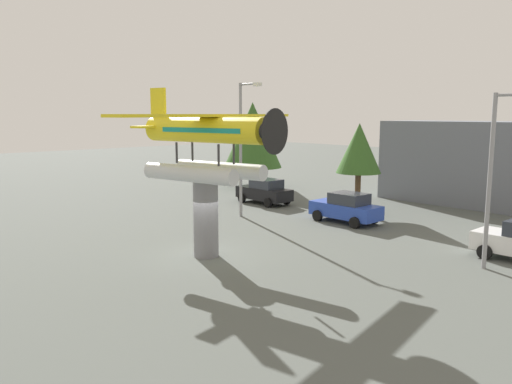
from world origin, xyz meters
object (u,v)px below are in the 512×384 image
Objects in this scene: streetlight_secondary at (496,168)px; car_near_black at (265,191)px; floatplane_monument at (207,141)px; car_mid_blue at (346,208)px; storefront_building at (486,164)px; tree_east at (359,149)px; tree_west at (253,135)px; display_pedestal at (206,218)px; streetlight_primary at (243,140)px.

car_near_black is at bearing 167.51° from streetlight_secondary.
car_mid_blue is at bearing 80.46° from floatplane_monument.
tree_east is at bearing -114.52° from storefront_building.
tree_east is (6.62, 1.86, 3.24)m from car_near_black.
tree_east is at bearing 85.34° from floatplane_monument.
tree_west is at bearing -21.11° from car_mid_blue.
streetlight_secondary is (9.56, -3.00, 3.29)m from car_mid_blue.
car_near_black is 7.60m from tree_east.
tree_west reaches higher than car_near_black.
tree_west is at bearing 167.98° from tree_east.
car_mid_blue is at bearing 91.20° from display_pedestal.
display_pedestal is at bearing -83.78° from tree_east.
streetlight_primary is 17.21m from storefront_building.
car_mid_blue is 0.59× the size of streetlight_secondary.
streetlight_primary is at bearing 128.43° from display_pedestal.
floatplane_monument is 22.23m from storefront_building.
streetlight_secondary reaches higher than car_mid_blue.
streetlight_secondary is 0.51× the size of storefront_building.
car_mid_blue is 0.30× the size of storefront_building.
car_near_black is at bearing -134.69° from storefront_building.
floatplane_monument is 8.99m from streetlight_primary.
floatplane_monument reaches higher than car_mid_blue.
car_mid_blue is 0.52× the size of streetlight_primary.
car_near_black is (-8.04, 11.18, -0.84)m from display_pedestal.
streetlight_primary is (-5.67, 6.96, -0.43)m from floatplane_monument.
storefront_building reaches higher than car_near_black.
tree_west is at bearing 132.34° from display_pedestal.
storefront_building is at bearing 114.46° from streetlight_secondary.
tree_east is at bearing -12.02° from tree_west.
tree_west is (-14.18, 5.47, 3.63)m from car_mid_blue.
floatplane_monument reaches higher than storefront_building.
streetlight_primary is 0.59× the size of storefront_building.
tree_west is (-23.74, 8.47, 0.34)m from streetlight_secondary.
streetlight_secondary reaches higher than car_near_black.
tree_east reaches higher than display_pedestal.
display_pedestal is at bearing -96.92° from storefront_building.
display_pedestal is 21.55m from tree_west.
tree_east is at bearing -66.03° from car_mid_blue.
floatplane_monument is 13.14m from tree_east.
car_near_black is 18.10m from streetlight_secondary.
streetlight_primary is at bearing -178.70° from streetlight_secondary.
tree_west is at bearing -36.02° from car_near_black.
tree_east is (12.98, -2.76, -0.39)m from tree_west.
streetlight_primary reaches higher than floatplane_monument.
floatplane_monument is 2.48× the size of car_near_black.
display_pedestal is 0.43× the size of streetlight_primary.
display_pedestal is at bearing 125.73° from car_near_black.
car_mid_blue is 7.35m from streetlight_primary.
tree_west is (-14.40, 15.80, 2.78)m from display_pedestal.
storefront_building is at bearing -134.69° from car_near_black.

